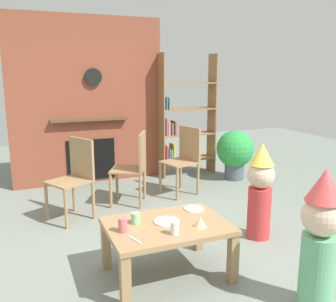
{
  "coord_description": "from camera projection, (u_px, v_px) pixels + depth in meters",
  "views": [
    {
      "loc": [
        -1.17,
        -2.82,
        1.61
      ],
      "look_at": [
        0.15,
        0.4,
        0.87
      ],
      "focal_mm": 39.31,
      "sensor_mm": 36.0,
      "label": 1
    }
  ],
  "objects": [
    {
      "name": "ground_plane",
      "position": [
        169.0,
        254.0,
        3.33
      ],
      "size": [
        12.0,
        12.0,
        0.0
      ],
      "primitive_type": "plane",
      "color": "gray"
    },
    {
      "name": "brick_fireplace_feature",
      "position": [
        88.0,
        102.0,
        5.35
      ],
      "size": [
        2.2,
        0.28,
        2.4
      ],
      "color": "brown",
      "rests_on": "ground_plane"
    },
    {
      "name": "bookshelf",
      "position": [
        183.0,
        122.0,
        5.77
      ],
      "size": [
        0.9,
        0.28,
        1.9
      ],
      "color": "olive",
      "rests_on": "ground_plane"
    },
    {
      "name": "coffee_table",
      "position": [
        167.0,
        232.0,
        2.92
      ],
      "size": [
        0.95,
        0.68,
        0.44
      ],
      "color": "#9E7A51",
      "rests_on": "ground_plane"
    },
    {
      "name": "paper_cup_near_left",
      "position": [
        136.0,
        218.0,
        2.91
      ],
      "size": [
        0.07,
        0.07,
        0.09
      ],
      "primitive_type": "cylinder",
      "color": "#8CD18C",
      "rests_on": "coffee_table"
    },
    {
      "name": "paper_cup_near_right",
      "position": [
        175.0,
        228.0,
        2.7
      ],
      "size": [
        0.06,
        0.06,
        0.1
      ],
      "primitive_type": "cylinder",
      "color": "silver",
      "rests_on": "coffee_table"
    },
    {
      "name": "paper_cup_center",
      "position": [
        123.0,
        225.0,
        2.75
      ],
      "size": [
        0.07,
        0.07,
        0.11
      ],
      "primitive_type": "cylinder",
      "color": "#E5666B",
      "rests_on": "coffee_table"
    },
    {
      "name": "paper_plate_front",
      "position": [
        194.0,
        209.0,
        3.21
      ],
      "size": [
        0.17,
        0.17,
        0.01
      ],
      "primitive_type": "cylinder",
      "color": "white",
      "rests_on": "coffee_table"
    },
    {
      "name": "paper_plate_rear",
      "position": [
        167.0,
        221.0,
        2.94
      ],
      "size": [
        0.21,
        0.21,
        0.01
      ],
      "primitive_type": "cylinder",
      "color": "white",
      "rests_on": "coffee_table"
    },
    {
      "name": "birthday_cake_slice",
      "position": [
        200.0,
        222.0,
        2.84
      ],
      "size": [
        0.1,
        0.1,
        0.08
      ],
      "primitive_type": "cone",
      "color": "#EAC68C",
      "rests_on": "coffee_table"
    },
    {
      "name": "table_fork",
      "position": [
        134.0,
        239.0,
        2.63
      ],
      "size": [
        0.06,
        0.15,
        0.01
      ],
      "primitive_type": "cube",
      "rotation": [
        0.0,
        0.0,
        1.88
      ],
      "color": "silver",
      "rests_on": "coffee_table"
    },
    {
      "name": "child_with_cone_hat",
      "position": [
        320.0,
        236.0,
        2.48
      ],
      "size": [
        0.28,
        0.28,
        1.0
      ],
      "rotation": [
        0.0,
        0.0,
        2.37
      ],
      "color": "#66B27F",
      "rests_on": "ground_plane"
    },
    {
      "name": "child_in_pink",
      "position": [
        260.0,
        189.0,
        3.57
      ],
      "size": [
        0.26,
        0.26,
        0.95
      ],
      "rotation": [
        0.0,
        0.0,
        -2.87
      ],
      "color": "#D13838",
      "rests_on": "ground_plane"
    },
    {
      "name": "dining_chair_left",
      "position": [
        76.0,
        174.0,
        4.08
      ],
      "size": [
        0.54,
        0.54,
        0.9
      ],
      "rotation": [
        0.0,
        0.0,
        3.63
      ],
      "color": "#9E7A51",
      "rests_on": "ground_plane"
    },
    {
      "name": "dining_chair_middle",
      "position": [
        135.0,
        164.0,
        4.51
      ],
      "size": [
        0.54,
        0.54,
        0.9
      ],
      "rotation": [
        0.0,
        0.0,
        2.68
      ],
      "color": "#9E7A51",
      "rests_on": "ground_plane"
    },
    {
      "name": "dining_chair_right",
      "position": [
        184.0,
        156.0,
        4.93
      ],
      "size": [
        0.49,
        0.49,
        0.9
      ],
      "rotation": [
        0.0,
        0.0,
        3.42
      ],
      "color": "#9E7A51",
      "rests_on": "ground_plane"
    },
    {
      "name": "potted_plant_tall",
      "position": [
        235.0,
        151.0,
        5.59
      ],
      "size": [
        0.56,
        0.56,
        0.75
      ],
      "color": "#4C5660",
      "rests_on": "ground_plane"
    }
  ]
}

